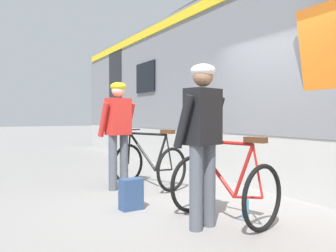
{
  "coord_description": "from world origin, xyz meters",
  "views": [
    {
      "loc": [
        -2.68,
        -3.89,
        1.2
      ],
      "look_at": [
        -0.01,
        0.94,
        1.05
      ],
      "focal_mm": 37.19,
      "sensor_mm": 36.0,
      "label": 1
    }
  ],
  "objects_px": {
    "bicycle_far_red": "(224,186)",
    "cyclist_near_in_red": "(118,125)",
    "bicycle_near_black": "(149,164)",
    "train_car": "(308,76)",
    "backpack_on_platform": "(131,194)",
    "water_bottle_near_the_bikes": "(245,209)",
    "cyclist_far_in_dark": "(203,130)"
  },
  "relations": [
    {
      "from": "cyclist_near_in_red",
      "to": "bicycle_near_black",
      "type": "xyz_separation_m",
      "value": [
        0.51,
        -0.11,
        -0.65
      ]
    },
    {
      "from": "train_car",
      "to": "cyclist_far_in_dark",
      "type": "distance_m",
      "value": 3.8
    },
    {
      "from": "cyclist_near_in_red",
      "to": "bicycle_far_red",
      "type": "distance_m",
      "value": 2.36
    },
    {
      "from": "cyclist_near_in_red",
      "to": "train_car",
      "type": "bearing_deg",
      "value": -14.22
    },
    {
      "from": "water_bottle_near_the_bikes",
      "to": "backpack_on_platform",
      "type": "bearing_deg",
      "value": 136.16
    },
    {
      "from": "train_car",
      "to": "cyclist_far_in_dark",
      "type": "height_order",
      "value": "train_car"
    },
    {
      "from": "cyclist_far_in_dark",
      "to": "water_bottle_near_the_bikes",
      "type": "height_order",
      "value": "cyclist_far_in_dark"
    },
    {
      "from": "train_car",
      "to": "backpack_on_platform",
      "type": "distance_m",
      "value": 4.2
    },
    {
      "from": "cyclist_far_in_dark",
      "to": "train_car",
      "type": "bearing_deg",
      "value": 22.75
    },
    {
      "from": "train_car",
      "to": "water_bottle_near_the_bikes",
      "type": "height_order",
      "value": "train_car"
    },
    {
      "from": "backpack_on_platform",
      "to": "water_bottle_near_the_bikes",
      "type": "distance_m",
      "value": 1.44
    },
    {
      "from": "cyclist_far_in_dark",
      "to": "bicycle_near_black",
      "type": "height_order",
      "value": "cyclist_far_in_dark"
    },
    {
      "from": "bicycle_far_red",
      "to": "cyclist_near_in_red",
      "type": "bearing_deg",
      "value": 101.22
    },
    {
      "from": "backpack_on_platform",
      "to": "water_bottle_near_the_bikes",
      "type": "relative_size",
      "value": 1.84
    },
    {
      "from": "train_car",
      "to": "bicycle_far_red",
      "type": "relative_size",
      "value": 15.03
    },
    {
      "from": "backpack_on_platform",
      "to": "water_bottle_near_the_bikes",
      "type": "xyz_separation_m",
      "value": [
        1.04,
        -1.0,
        -0.09
      ]
    },
    {
      "from": "train_car",
      "to": "cyclist_near_in_red",
      "type": "bearing_deg",
      "value": 165.78
    },
    {
      "from": "bicycle_near_black",
      "to": "water_bottle_near_the_bikes",
      "type": "relative_size",
      "value": 5.75
    },
    {
      "from": "train_car",
      "to": "cyclist_near_in_red",
      "type": "xyz_separation_m",
      "value": [
        -3.48,
        0.88,
        -0.91
      ]
    },
    {
      "from": "cyclist_far_in_dark",
      "to": "backpack_on_platform",
      "type": "relative_size",
      "value": 4.4
    },
    {
      "from": "train_car",
      "to": "bicycle_near_black",
      "type": "xyz_separation_m",
      "value": [
        -2.97,
        0.77,
        -1.56
      ]
    },
    {
      "from": "cyclist_near_in_red",
      "to": "bicycle_near_black",
      "type": "height_order",
      "value": "cyclist_near_in_red"
    },
    {
      "from": "cyclist_near_in_red",
      "to": "backpack_on_platform",
      "type": "xyz_separation_m",
      "value": [
        -0.3,
        -1.25,
        -0.85
      ]
    },
    {
      "from": "cyclist_far_in_dark",
      "to": "bicycle_near_black",
      "type": "distance_m",
      "value": 2.33
    },
    {
      "from": "bicycle_near_black",
      "to": "cyclist_near_in_red",
      "type": "bearing_deg",
      "value": 167.68
    },
    {
      "from": "cyclist_far_in_dark",
      "to": "backpack_on_platform",
      "type": "bearing_deg",
      "value": 110.01
    },
    {
      "from": "bicycle_far_red",
      "to": "water_bottle_near_the_bikes",
      "type": "relative_size",
      "value": 5.56
    },
    {
      "from": "train_car",
      "to": "bicycle_near_black",
      "type": "relative_size",
      "value": 14.53
    },
    {
      "from": "cyclist_near_in_red",
      "to": "cyclist_far_in_dark",
      "type": "height_order",
      "value": "same"
    },
    {
      "from": "water_bottle_near_the_bikes",
      "to": "cyclist_near_in_red",
      "type": "bearing_deg",
      "value": 108.07
    },
    {
      "from": "bicycle_near_black",
      "to": "bicycle_far_red",
      "type": "relative_size",
      "value": 1.03
    },
    {
      "from": "backpack_on_platform",
      "to": "bicycle_far_red",
      "type": "bearing_deg",
      "value": -56.61
    }
  ]
}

